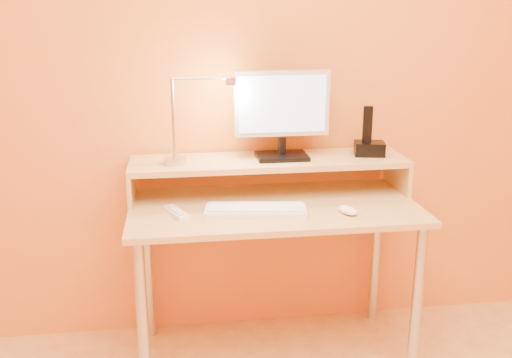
{
  "coord_description": "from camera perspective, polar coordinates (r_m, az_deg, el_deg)",
  "views": [
    {
      "loc": [
        -0.39,
        -1.07,
        1.51
      ],
      "look_at": [
        -0.08,
        1.13,
        0.85
      ],
      "focal_mm": 40.5,
      "sensor_mm": 36.0,
      "label": 1
    }
  ],
  "objects": [
    {
      "name": "wall_back",
      "position": [
        2.61,
        0.72,
        10.86
      ],
      "size": [
        3.0,
        0.04,
        2.5
      ],
      "primitive_type": "cube",
      "color": "orange",
      "rests_on": "floor"
    },
    {
      "name": "desk_leg_fl",
      "position": [
        2.32,
        -11.14,
        -13.9
      ],
      "size": [
        0.04,
        0.04,
        0.69
      ],
      "primitive_type": "cylinder",
      "color": "silver",
      "rests_on": "floor"
    },
    {
      "name": "desk_leg_fr",
      "position": [
        2.49,
        15.58,
        -11.88
      ],
      "size": [
        0.04,
        0.04,
        0.69
      ],
      "primitive_type": "cylinder",
      "color": "silver",
      "rests_on": "floor"
    },
    {
      "name": "desk_leg_bl",
      "position": [
        2.76,
        -10.63,
        -8.66
      ],
      "size": [
        0.04,
        0.04,
        0.69
      ],
      "primitive_type": "cylinder",
      "color": "silver",
      "rests_on": "floor"
    },
    {
      "name": "desk_leg_br",
      "position": [
        2.91,
        11.73,
        -7.35
      ],
      "size": [
        0.04,
        0.04,
        0.69
      ],
      "primitive_type": "cylinder",
      "color": "silver",
      "rests_on": "floor"
    },
    {
      "name": "desk_lower",
      "position": [
        2.42,
        1.81,
        -2.82
      ],
      "size": [
        1.2,
        0.6,
        0.02
      ],
      "primitive_type": "cube",
      "color": "tan",
      "rests_on": "floor"
    },
    {
      "name": "shelf_riser_left",
      "position": [
        2.51,
        -12.18,
        -0.53
      ],
      "size": [
        0.02,
        0.3,
        0.14
      ],
      "primitive_type": "cube",
      "color": "tan",
      "rests_on": "desk_lower"
    },
    {
      "name": "shelf_riser_right",
      "position": [
        2.69,
        13.8,
        0.49
      ],
      "size": [
        0.02,
        0.3,
        0.14
      ],
      "primitive_type": "cube",
      "color": "tan",
      "rests_on": "desk_lower"
    },
    {
      "name": "desk_shelf",
      "position": [
        2.51,
        1.27,
        1.75
      ],
      "size": [
        1.2,
        0.3,
        0.02
      ],
      "primitive_type": "cube",
      "color": "tan",
      "rests_on": "desk_lower"
    },
    {
      "name": "monitor_foot",
      "position": [
        2.52,
        2.56,
        2.27
      ],
      "size": [
        0.22,
        0.16,
        0.02
      ],
      "primitive_type": "cube",
      "color": "black",
      "rests_on": "desk_shelf"
    },
    {
      "name": "monitor_neck",
      "position": [
        2.5,
        2.57,
        3.24
      ],
      "size": [
        0.04,
        0.04,
        0.07
      ],
      "primitive_type": "cylinder",
      "color": "black",
      "rests_on": "monitor_foot"
    },
    {
      "name": "monitor_panel",
      "position": [
        2.48,
        2.59,
        7.46
      ],
      "size": [
        0.41,
        0.04,
        0.28
      ],
      "primitive_type": "cube",
      "rotation": [
        0.0,
        0.0,
        0.0
      ],
      "color": "silver",
      "rests_on": "monitor_neck"
    },
    {
      "name": "monitor_back",
      "position": [
        2.5,
        2.49,
        7.55
      ],
      "size": [
        0.37,
        0.01,
        0.24
      ],
      "primitive_type": "cube",
      "rotation": [
        0.0,
        0.0,
        0.0
      ],
      "color": "black",
      "rests_on": "monitor_panel"
    },
    {
      "name": "monitor_screen",
      "position": [
        2.46,
        2.67,
        7.39
      ],
      "size": [
        0.37,
        0.0,
        0.24
      ],
      "primitive_type": "cube",
      "rotation": [
        0.0,
        0.0,
        0.0
      ],
      "color": "#B7CCFF",
      "rests_on": "monitor_panel"
    },
    {
      "name": "lamp_base",
      "position": [
        2.45,
        -8.0,
        1.79
      ],
      "size": [
        0.1,
        0.1,
        0.02
      ],
      "primitive_type": "cylinder",
      "color": "silver",
      "rests_on": "desk_shelf"
    },
    {
      "name": "lamp_post",
      "position": [
        2.41,
        -8.17,
        5.88
      ],
      "size": [
        0.01,
        0.01,
        0.33
      ],
      "primitive_type": "cylinder",
      "color": "silver",
      "rests_on": "lamp_base"
    },
    {
      "name": "lamp_arm",
      "position": [
        2.38,
        -5.41,
        9.88
      ],
      "size": [
        0.24,
        0.01,
        0.01
      ],
      "primitive_type": "cylinder",
      "rotation": [
        0.0,
        1.57,
        0.0
      ],
      "color": "silver",
      "rests_on": "lamp_post"
    },
    {
      "name": "lamp_head",
      "position": [
        2.39,
        -2.49,
        9.61
      ],
      "size": [
        0.04,
        0.04,
        0.03
      ],
      "primitive_type": "cylinder",
      "color": "silver",
      "rests_on": "lamp_arm"
    },
    {
      "name": "lamp_bulb",
      "position": [
        2.4,
        -2.49,
        9.23
      ],
      "size": [
        0.03,
        0.03,
        0.0
      ],
      "primitive_type": "cylinder",
      "color": "#FFEAC6",
      "rests_on": "lamp_head"
    },
    {
      "name": "phone_dock",
      "position": [
        2.61,
        11.13,
        2.97
      ],
      "size": [
        0.15,
        0.12,
        0.06
      ],
      "primitive_type": "cube",
      "rotation": [
        0.0,
        0.0,
        -0.21
      ],
      "color": "black",
      "rests_on": "desk_shelf"
    },
    {
      "name": "phone_handset",
      "position": [
        2.58,
        10.95,
        5.33
      ],
      "size": [
        0.04,
        0.03,
        0.16
      ],
      "primitive_type": "cube",
      "rotation": [
        0.0,
        0.0,
        -0.21
      ],
      "color": "black",
      "rests_on": "phone_dock"
    },
    {
      "name": "phone_led",
      "position": [
        2.58,
        12.44,
        2.72
      ],
      "size": [
        0.01,
        0.0,
        0.04
      ],
      "primitive_type": "cube",
      "color": "#2262FF",
      "rests_on": "phone_dock"
    },
    {
      "name": "keyboard",
      "position": [
        2.31,
        -0.04,
        -3.17
      ],
      "size": [
        0.42,
        0.19,
        0.02
      ],
      "primitive_type": "cube",
      "rotation": [
        0.0,
        0.0,
        -0.14
      ],
      "color": "white",
      "rests_on": "desk_lower"
    },
    {
      "name": "mouse",
      "position": [
        2.33,
        9.05,
        -3.05
      ],
      "size": [
        0.09,
        0.11,
        0.03
      ],
      "primitive_type": "ellipsoid",
      "rotation": [
        0.0,
        0.0,
        0.4
      ],
      "color": "white",
      "rests_on": "desk_lower"
    },
    {
      "name": "remote_control",
      "position": [
        2.31,
        -7.9,
        -3.32
      ],
      "size": [
        0.1,
        0.16,
        0.02
      ],
      "primitive_type": "cube",
      "rotation": [
        0.0,
        0.0,
        0.41
      ],
      "color": "white",
      "rests_on": "desk_lower"
    }
  ]
}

